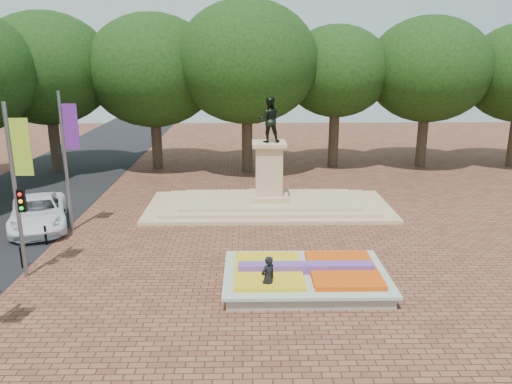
% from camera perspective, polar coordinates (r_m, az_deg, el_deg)
% --- Properties ---
extents(ground, '(90.00, 90.00, 0.00)m').
position_cam_1_polar(ground, '(21.58, 2.36, -8.26)').
color(ground, brown).
rests_on(ground, ground).
extents(flower_bed, '(6.30, 4.30, 0.91)m').
position_cam_1_polar(flower_bed, '(19.70, 5.74, -9.55)').
color(flower_bed, gray).
rests_on(flower_bed, ground).
extents(monument, '(14.00, 6.00, 6.40)m').
position_cam_1_polar(monument, '(28.82, 1.46, -0.20)').
color(monument, tan).
rests_on(monument, ground).
extents(tree_row_back, '(44.80, 8.80, 10.43)m').
position_cam_1_polar(tree_row_back, '(37.93, 4.48, 12.45)').
color(tree_row_back, '#372A1E').
rests_on(tree_row_back, ground).
extents(banner_poles, '(0.88, 11.17, 7.00)m').
position_cam_1_polar(banner_poles, '(20.98, -25.93, 0.64)').
color(banner_poles, slate).
rests_on(banner_poles, ground).
extents(bollard_row, '(0.12, 13.12, 0.98)m').
position_cam_1_polar(bollard_row, '(22.09, -26.59, -7.93)').
color(bollard_row, black).
rests_on(bollard_row, ground).
extents(van, '(4.47, 6.35, 1.61)m').
position_cam_1_polar(van, '(27.99, -23.62, -2.19)').
color(van, white).
rests_on(van, ground).
extents(pedestrian, '(0.75, 0.71, 1.72)m').
position_cam_1_polar(pedestrian, '(18.30, 1.37, -9.86)').
color(pedestrian, black).
rests_on(pedestrian, ground).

